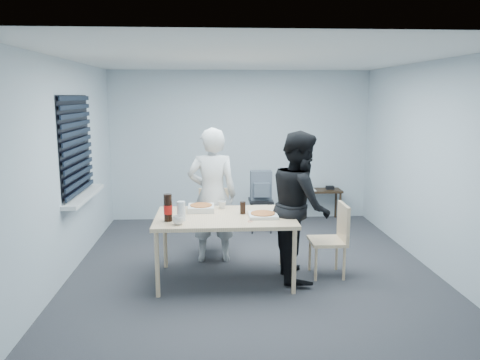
{
  "coord_description": "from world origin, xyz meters",
  "views": [
    {
      "loc": [
        -0.51,
        -5.65,
        2.17
      ],
      "look_at": [
        -0.15,
        0.1,
        1.13
      ],
      "focal_mm": 35.0,
      "sensor_mm": 36.0,
      "label": 1
    }
  ],
  "objects": [
    {
      "name": "backpack",
      "position": [
        0.28,
        1.63,
        0.75
      ],
      "size": [
        0.33,
        0.25,
        0.47
      ],
      "rotation": [
        0.0,
        0.0,
        -0.43
      ],
      "color": "slate",
      "rests_on": "stool"
    },
    {
      "name": "cola_glass",
      "position": [
        -0.14,
        -0.28,
        0.86
      ],
      "size": [
        0.07,
        0.07,
        0.15
      ],
      "primitive_type": "cylinder",
      "rotation": [
        0.0,
        0.0,
        -0.1
      ],
      "color": "black",
      "rests_on": "dining_table"
    },
    {
      "name": "black_box",
      "position": [
        1.57,
        2.3,
        0.57
      ],
      "size": [
        0.15,
        0.11,
        0.06
      ],
      "primitive_type": "cube",
      "rotation": [
        0.0,
        0.0,
        0.1
      ],
      "color": "black",
      "rests_on": "side_table"
    },
    {
      "name": "chair_right",
      "position": [
        0.97,
        -0.29,
        0.51
      ],
      "size": [
        0.42,
        0.42,
        0.89
      ],
      "color": "beige",
      "rests_on": "ground"
    },
    {
      "name": "pizza_box_a",
      "position": [
        -0.64,
        -0.1,
        0.82
      ],
      "size": [
        0.31,
        0.31,
        0.08
      ],
      "rotation": [
        0.0,
        0.0,
        0.31
      ],
      "color": "silver",
      "rests_on": "dining_table"
    },
    {
      "name": "room",
      "position": [
        -2.2,
        0.4,
        1.44
      ],
      "size": [
        5.0,
        5.0,
        5.0
      ],
      "color": "#313036",
      "rests_on": "ground"
    },
    {
      "name": "papers",
      "position": [
        1.2,
        2.27,
        0.55
      ],
      "size": [
        0.26,
        0.31,
        0.0
      ],
      "primitive_type": "cube",
      "rotation": [
        0.0,
        0.0,
        -0.23
      ],
      "color": "white",
      "rests_on": "side_table"
    },
    {
      "name": "pizza_box_b",
      "position": [
        0.08,
        -0.42,
        0.81
      ],
      "size": [
        0.33,
        0.33,
        0.05
      ],
      "rotation": [
        0.0,
        0.0,
        0.22
      ],
      "color": "silver",
      "rests_on": "dining_table"
    },
    {
      "name": "side_table",
      "position": [
        1.35,
        2.28,
        0.46
      ],
      "size": [
        0.82,
        0.36,
        0.55
      ],
      "color": "#352115",
      "rests_on": "ground"
    },
    {
      "name": "dining_table",
      "position": [
        -0.36,
        -0.35,
        0.73
      ],
      "size": [
        1.61,
        1.02,
        0.79
      ],
      "color": "beige",
      "rests_on": "ground"
    },
    {
      "name": "mug_a",
      "position": [
        -0.87,
        -0.7,
        0.83
      ],
      "size": [
        0.17,
        0.17,
        0.1
      ],
      "primitive_type": "imported",
      "rotation": [
        0.0,
        0.0,
        0.52
      ],
      "color": "silver",
      "rests_on": "dining_table"
    },
    {
      "name": "rubber_band",
      "position": [
        -0.08,
        -0.63,
        0.79
      ],
      "size": [
        0.07,
        0.07,
        0.0
      ],
      "primitive_type": "torus",
      "rotation": [
        0.0,
        0.0,
        0.28
      ],
      "color": "red",
      "rests_on": "dining_table"
    },
    {
      "name": "chair_far",
      "position": [
        -0.48,
        0.68,
        0.51
      ],
      "size": [
        0.42,
        0.42,
        0.89
      ],
      "color": "beige",
      "rests_on": "ground"
    },
    {
      "name": "person_black",
      "position": [
        0.54,
        -0.3,
        0.89
      ],
      "size": [
        0.47,
        0.86,
        1.77
      ],
      "primitive_type": "imported",
      "rotation": [
        0.0,
        0.0,
        1.57
      ],
      "color": "black",
      "rests_on": "ground"
    },
    {
      "name": "stool",
      "position": [
        0.28,
        1.64,
        0.42
      ],
      "size": [
        0.38,
        0.38,
        0.53
      ],
      "color": "black",
      "rests_on": "ground"
    },
    {
      "name": "mug_b",
      "position": [
        -0.38,
        0.01,
        0.83
      ],
      "size": [
        0.1,
        0.1,
        0.09
      ],
      "primitive_type": "imported",
      "color": "silver",
      "rests_on": "dining_table"
    },
    {
      "name": "person_white",
      "position": [
        -0.5,
        0.34,
        0.89
      ],
      "size": [
        0.65,
        0.42,
        1.77
      ],
      "primitive_type": "imported",
      "rotation": [
        0.0,
        0.0,
        3.14
      ],
      "color": "silver",
      "rests_on": "ground"
    },
    {
      "name": "soda_bottle",
      "position": [
        -1.0,
        -0.55,
        0.93
      ],
      "size": [
        0.1,
        0.1,
        0.31
      ],
      "rotation": [
        0.0,
        0.0,
        -0.34
      ],
      "color": "black",
      "rests_on": "dining_table"
    },
    {
      "name": "plastic_cups",
      "position": [
        -0.85,
        -0.55,
        0.9
      ],
      "size": [
        0.1,
        0.1,
        0.22
      ],
      "primitive_type": "cylinder",
      "rotation": [
        0.0,
        0.0,
        0.09
      ],
      "color": "silver",
      "rests_on": "dining_table"
    }
  ]
}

